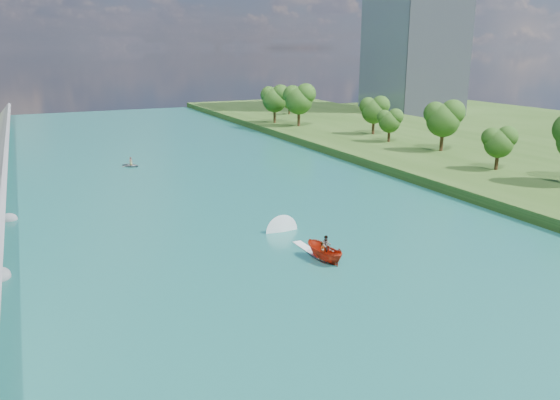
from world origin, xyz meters
TOP-DOWN VIEW (x-y plane):
  - ground at (0.00, 0.00)m, footprint 260.00×260.00m
  - river_water at (0.00, 20.00)m, footprint 55.00×240.00m
  - berm_east at (49.50, 20.00)m, footprint 44.00×240.00m
  - office_tower at (82.50, 95.00)m, footprint 22.00×22.00m
  - trees_east at (39.63, 38.95)m, footprint 16.74×143.84m
  - motorboat at (1.72, 5.80)m, footprint 3.60×19.08m
  - raft at (-6.50, 53.13)m, footprint 3.57×3.69m

SIDE VIEW (x-z plane):
  - ground at x=0.00m, z-range 0.00..0.00m
  - river_water at x=0.00m, z-range 0.00..0.10m
  - raft at x=-6.50m, z-range -0.31..1.22m
  - berm_east at x=49.50m, z-range 0.00..1.50m
  - motorboat at x=1.72m, z-range -0.22..1.90m
  - trees_east at x=39.63m, z-range 0.70..11.95m
  - office_tower at x=82.50m, z-range 0.00..60.00m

